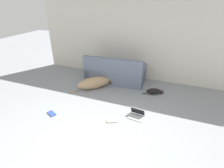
{
  "coord_description": "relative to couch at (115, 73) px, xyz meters",
  "views": [
    {
      "loc": [
        1.23,
        -1.93,
        2.56
      ],
      "look_at": [
        -0.24,
        1.86,
        0.51
      ],
      "focal_mm": 28.0,
      "sensor_mm": 36.0,
      "label": 1
    }
  ],
  "objects": [
    {
      "name": "dog",
      "position": [
        -0.39,
        -0.67,
        -0.11
      ],
      "size": [
        1.13,
        1.13,
        0.36
      ],
      "rotation": [
        0.0,
        0.0,
        0.79
      ],
      "color": "#A38460",
      "rests_on": "ground_plane"
    },
    {
      "name": "couch",
      "position": [
        0.0,
        0.0,
        0.0
      ],
      "size": [
        1.94,
        0.96,
        0.89
      ],
      "rotation": [
        0.0,
        0.0,
        3.19
      ],
      "color": "slate",
      "rests_on": "ground_plane"
    },
    {
      "name": "ground_plane",
      "position": [
        0.59,
        -3.04,
        -0.28
      ],
      "size": [
        20.0,
        20.0,
        0.0
      ],
      "primitive_type": "plane",
      "color": "gray"
    },
    {
      "name": "cat",
      "position": [
        1.37,
        -0.39,
        -0.2
      ],
      "size": [
        0.59,
        0.34,
        0.17
      ],
      "rotation": [
        0.0,
        0.0,
        0.42
      ],
      "color": "black",
      "rests_on": "ground_plane"
    },
    {
      "name": "wall_back",
      "position": [
        0.59,
        0.59,
        0.99
      ],
      "size": [
        7.03,
        0.06,
        2.54
      ],
      "color": "beige",
      "rests_on": "ground_plane"
    },
    {
      "name": "book_blue",
      "position": [
        -0.79,
        -2.28,
        -0.27
      ],
      "size": [
        0.27,
        0.22,
        0.02
      ],
      "rotation": [
        0.0,
        0.0,
        -0.43
      ],
      "color": "#28428E",
      "rests_on": "ground_plane"
    },
    {
      "name": "laptop_open",
      "position": [
        1.16,
        -1.62,
        -0.22
      ],
      "size": [
        0.37,
        0.31,
        0.21
      ],
      "rotation": [
        0.0,
        0.0,
        -0.1
      ],
      "color": "#B7B7BC",
      "rests_on": "ground_plane"
    },
    {
      "name": "book_cream",
      "position": [
        0.67,
        -2.0,
        -0.27
      ],
      "size": [
        0.27,
        0.23,
        0.02
      ],
      "rotation": [
        0.0,
        0.0,
        0.44
      ],
      "color": "beige",
      "rests_on": "ground_plane"
    }
  ]
}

